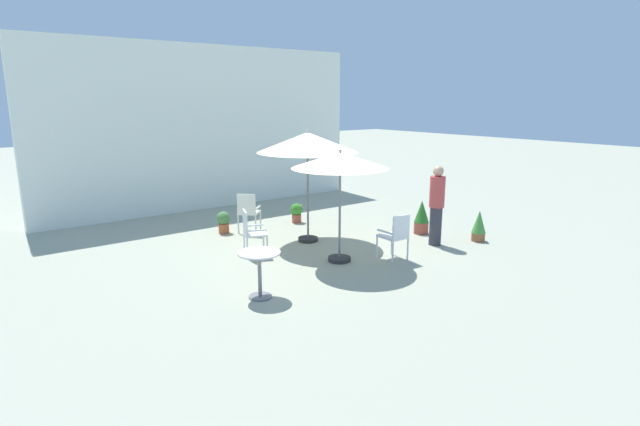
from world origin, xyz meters
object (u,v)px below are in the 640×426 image
cafe_table_0 (259,266)px  standing_person (437,204)px  patio_umbrella_1 (308,143)px  patio_chair_2 (251,230)px  potted_plant_1 (479,226)px  potted_plant_2 (422,217)px  potted_plant_3 (297,212)px  patio_chair_0 (248,210)px  patio_umbrella_0 (340,162)px  potted_plant_0 (224,221)px  patio_chair_1 (396,234)px

cafe_table_0 → standing_person: standing_person is taller
patio_umbrella_1 → patio_chair_2: 2.22m
patio_umbrella_1 → patio_chair_2: patio_umbrella_1 is taller
potted_plant_1 → standing_person: (-0.99, 0.39, 0.54)m
standing_person → potted_plant_1: bearing=-21.7°
potted_plant_2 → potted_plant_3: bearing=122.6°
patio_chair_0 → potted_plant_3: (1.47, 0.13, -0.27)m
patio_umbrella_0 → potted_plant_0: bearing=104.4°
potted_plant_0 → potted_plant_2: 4.61m
potted_plant_1 → patio_umbrella_1: bearing=142.6°
patio_umbrella_1 → patio_chair_0: bearing=115.8°
patio_umbrella_1 → patio_umbrella_0: bearing=-102.9°
potted_plant_0 → potted_plant_3: bearing=-5.3°
patio_chair_0 → patio_chair_2: (-0.82, -1.57, -0.02)m
patio_chair_1 → potted_plant_0: (-1.72, 3.86, -0.25)m
patio_chair_2 → patio_chair_0: bearing=62.4°
patio_chair_0 → standing_person: (2.69, -3.32, 0.34)m
potted_plant_1 → patio_chair_1: bearing=176.3°
patio_chair_2 → patio_chair_1: bearing=-43.9°
potted_plant_2 → patio_chair_2: bearing=166.7°
patio_umbrella_0 → potted_plant_3: size_ratio=4.41×
patio_chair_1 → potted_plant_2: (1.92, 1.04, -0.14)m
potted_plant_3 → potted_plant_1: bearing=-60.0°
cafe_table_0 → patio_chair_2: size_ratio=0.81×
patio_umbrella_0 → cafe_table_0: 2.67m
patio_umbrella_0 → potted_plant_2: patio_umbrella_0 is taller
potted_plant_1 → standing_person: 1.19m
patio_umbrella_1 → patio_chair_2: bearing=-174.4°
patio_umbrella_1 → patio_chair_1: size_ratio=2.65×
patio_chair_0 → potted_plant_0: (-0.48, 0.31, -0.26)m
patio_chair_2 → potted_plant_1: bearing=-25.4°
patio_chair_0 → potted_plant_3: bearing=5.1°
patio_umbrella_1 → patio_chair_0: (-0.69, 1.42, -1.61)m
potted_plant_0 → potted_plant_3: potted_plant_0 is taller
patio_chair_0 → patio_chair_1: size_ratio=1.02×
potted_plant_3 → patio_chair_2: bearing=-143.3°
potted_plant_0 → standing_person: (3.17, -3.63, 0.60)m
patio_chair_0 → standing_person: standing_person is taller
cafe_table_0 → potted_plant_0: size_ratio=1.46×
potted_plant_0 → patio_chair_1: bearing=-66.0°
patio_chair_0 → potted_plant_1: size_ratio=1.37×
potted_plant_3 → patio_umbrella_0: bearing=-110.1°
patio_chair_0 → potted_plant_1: 5.23m
potted_plant_0 → standing_person: 4.86m
patio_chair_1 → potted_plant_3: 3.70m
cafe_table_0 → potted_plant_1: (5.50, -0.13, -0.17)m
cafe_table_0 → potted_plant_0: cafe_table_0 is taller
cafe_table_0 → patio_chair_1: (3.06, 0.03, 0.01)m
patio_umbrella_0 → patio_chair_2: (-1.17, 1.35, -1.40)m
patio_umbrella_1 → patio_chair_0: size_ratio=2.59×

